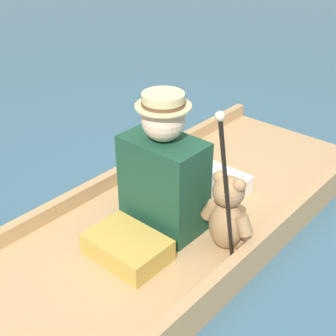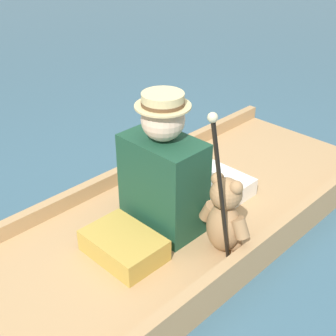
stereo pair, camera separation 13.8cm
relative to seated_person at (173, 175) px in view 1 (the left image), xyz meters
The scene contains 7 objects.
ground_plane 0.41m from the seated_person, 75.33° to the left, with size 16.00×16.00×0.00m, color #385B70.
punt_boat 0.34m from the seated_person, 75.33° to the left, with size 1.12×2.99×0.21m.
seat_cushion 0.47m from the seated_person, 83.47° to the right, with size 0.41×0.29×0.12m.
seated_person is the anchor object (origin of this frame).
teddy_bear 0.39m from the seated_person, ahead, with size 0.31×0.18×0.45m.
wine_glass 0.49m from the seated_person, 145.76° to the left, with size 0.07×0.07×0.12m.
walking_cane 0.55m from the seated_person, 21.39° to the right, with size 0.04×0.22×0.88m.
Camera 1 is at (1.43, -1.70, 1.74)m, focal length 50.00 mm.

